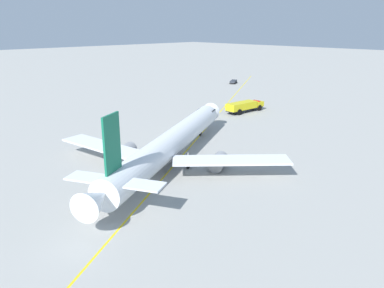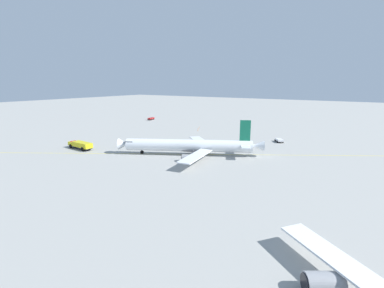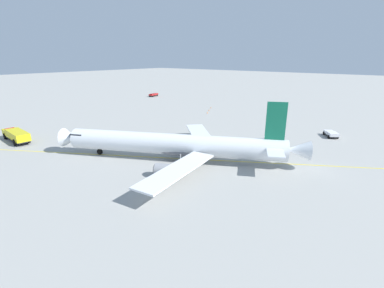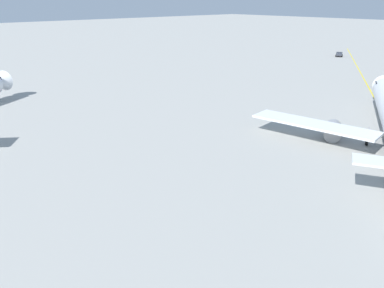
{
  "view_description": "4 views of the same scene",
  "coord_description": "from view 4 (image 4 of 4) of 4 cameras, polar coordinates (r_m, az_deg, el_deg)",
  "views": [
    {
      "loc": [
        -37.88,
        -41.95,
        19.88
      ],
      "look_at": [
        1.35,
        -2.04,
        2.19
      ],
      "focal_mm": 35.29,
      "sensor_mm": 36.0,
      "label": 1
    },
    {
      "loc": [
        -47.87,
        67.77,
        22.34
      ],
      "look_at": [
        -3.66,
        -1.07,
        3.72
      ],
      "focal_mm": 25.58,
      "sensor_mm": 36.0,
      "label": 2
    },
    {
      "loc": [
        -33.75,
        32.93,
        18.06
      ],
      "look_at": [
        -4.47,
        -3.63,
        2.92
      ],
      "focal_mm": 25.39,
      "sensor_mm": 36.0,
      "label": 3
    },
    {
      "loc": [
        -53.02,
        -18.93,
        17.45
      ],
      "look_at": [
        -36.78,
        -1.07,
        8.48
      ],
      "focal_mm": 36.9,
      "sensor_mm": 36.0,
      "label": 4
    }
  ],
  "objects": [
    {
      "name": "baggage_truck_truck",
      "position": [
        135.96,
        20.5,
        12.07
      ],
      "size": [
        4.28,
        3.33,
        1.22
      ],
      "rotation": [
        0.0,
        0.0,
        0.46
      ],
      "color": "#232326",
      "rests_on": "ground_plane"
    }
  ]
}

